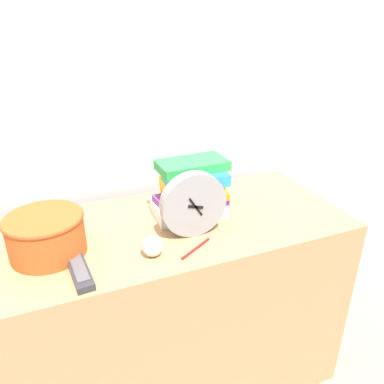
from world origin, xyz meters
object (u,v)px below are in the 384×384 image
Objects in this scene: crumpled_paper_ball at (152,246)px; pen at (196,248)px; book_stack at (191,190)px; tv_remote at (79,270)px; basket at (46,234)px; desk_clock at (194,205)px.

pen is (0.13, -0.02, -0.03)m from crumpled_paper_ball.
pen is (-0.07, -0.21, -0.09)m from book_stack.
tv_remote is at bearing -178.44° from crumpled_paper_ball.
basket is (-0.47, -0.06, -0.03)m from book_stack.
desk_clock is 1.78× the size of pen.
book_stack is 0.28m from crumpled_paper_ball.
desk_clock is 0.13m from pen.
desk_clock is at bearing 22.23° from crumpled_paper_ball.
desk_clock is 3.36× the size of crumpled_paper_ball.
basket is at bearing 160.00° from pen.
desk_clock is 0.18m from crumpled_paper_ball.
crumpled_paper_ball is 0.13m from pen.
book_stack is 1.39× the size of tv_remote.
basket is at bearing -172.26° from book_stack.
basket is 1.90× the size of pen.
basket is (-0.43, 0.06, -0.04)m from desk_clock.
pen is at bearing -108.11° from desk_clock.
book_stack is 1.16× the size of basket.
desk_clock is 0.94× the size of basket.
pen is at bearing -20.00° from basket.
desk_clock is at bearing 10.73° from tv_remote.
tv_remote is at bearing 177.18° from pen.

